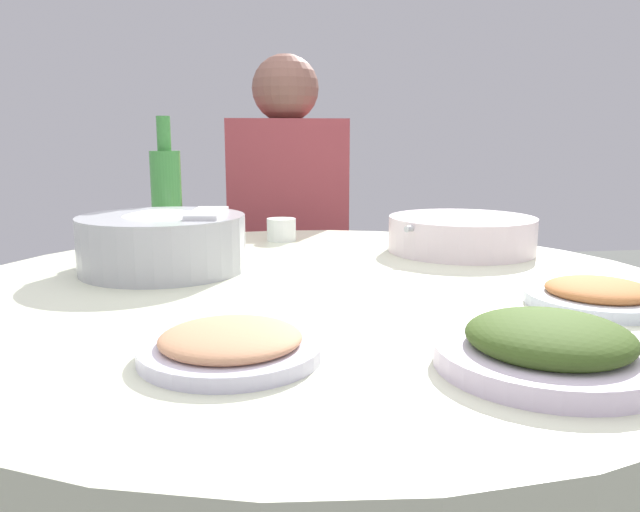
{
  "coord_description": "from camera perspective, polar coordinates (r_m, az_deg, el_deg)",
  "views": [
    {
      "loc": [
        0.96,
        -0.13,
        0.97
      ],
      "look_at": [
        -0.1,
        0.02,
        0.77
      ],
      "focal_mm": 34.91,
      "sensor_mm": 36.0,
      "label": 1
    }
  ],
  "objects": [
    {
      "name": "rice_bowl",
      "position": [
        1.13,
        -14.2,
        1.28
      ],
      "size": [
        0.29,
        0.29,
        0.11
      ],
      "color": "#B2B5BA",
      "rests_on": "round_dining_table"
    },
    {
      "name": "dish_greens",
      "position": [
        0.68,
        20.22,
        -7.83
      ],
      "size": [
        0.23,
        0.23,
        0.06
      ],
      "color": "silver",
      "rests_on": "round_dining_table"
    },
    {
      "name": "soup_bowl",
      "position": [
        1.31,
        12.84,
        1.87
      ],
      "size": [
        0.3,
        0.3,
        0.07
      ],
      "color": "white",
      "rests_on": "round_dining_table"
    },
    {
      "name": "dish_shrimp",
      "position": [
        0.67,
        -8.18,
        -8.02
      ],
      "size": [
        0.2,
        0.2,
        0.04
      ],
      "color": "silver",
      "rests_on": "round_dining_table"
    },
    {
      "name": "green_bottle",
      "position": [
        1.37,
        -13.89,
        5.44
      ],
      "size": [
        0.06,
        0.06,
        0.28
      ],
      "color": "#408E3F",
      "rests_on": "round_dining_table"
    },
    {
      "name": "dish_tofu_braise",
      "position": [
        0.95,
        24.17,
        -3.26
      ],
      "size": [
        0.2,
        0.2,
        0.04
      ],
      "color": "silver",
      "rests_on": "round_dining_table"
    },
    {
      "name": "stool_for_diner_right",
      "position": [
        1.97,
        -2.91,
        -11.69
      ],
      "size": [
        0.35,
        0.35,
        0.45
      ],
      "primitive_type": "cylinder",
      "color": "brown",
      "rests_on": "ground"
    },
    {
      "name": "diner_right",
      "position": [
        1.83,
        -3.07,
        4.19
      ],
      "size": [
        0.35,
        0.35,
        0.76
      ],
      "color": "#2D333D",
      "rests_on": "stool_for_diner_right"
    },
    {
      "name": "round_dining_table",
      "position": [
        1.02,
        -0.42,
        -7.45
      ],
      "size": [
        1.21,
        1.21,
        0.74
      ],
      "color": "#99999E",
      "rests_on": "ground"
    },
    {
      "name": "tea_cup_far",
      "position": [
        1.42,
        -3.56,
        2.44
      ],
      "size": [
        0.07,
        0.07,
        0.05
      ],
      "primitive_type": "cylinder",
      "color": "white",
      "rests_on": "round_dining_table"
    }
  ]
}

